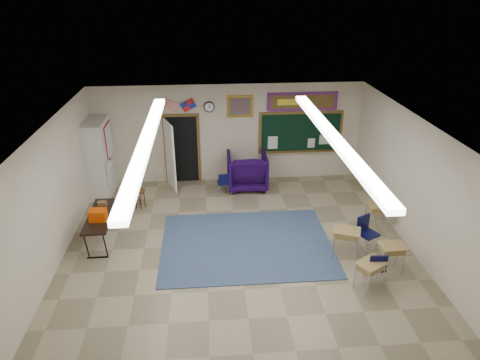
{
  "coord_description": "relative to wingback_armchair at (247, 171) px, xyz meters",
  "views": [
    {
      "loc": [
        -0.65,
        -7.7,
        5.72
      ],
      "look_at": [
        0.11,
        1.5,
        1.37
      ],
      "focal_mm": 32.0,
      "sensor_mm": 36.0,
      "label": 1
    }
  ],
  "objects": [
    {
      "name": "wooden_stool",
      "position": [
        -3.04,
        -1.06,
        -0.26
      ],
      "size": [
        0.3,
        0.3,
        0.54
      ],
      "color": "#543819",
      "rests_on": "floor"
    },
    {
      "name": "student_chair_desk_a",
      "position": [
        2.15,
        -4.71,
        -0.14
      ],
      "size": [
        0.42,
        0.42,
        0.79
      ],
      "primitive_type": null,
      "rotation": [
        0.0,
        0.0,
        3.07
      ],
      "color": "black",
      "rests_on": "floor"
    },
    {
      "name": "student_desk_front_right",
      "position": [
        3.02,
        -2.65,
        -0.15
      ],
      "size": [
        0.59,
        0.45,
        0.69
      ],
      "rotation": [
        0.0,
        0.0,
        0.03
      ],
      "color": "#A0834A",
      "rests_on": "floor"
    },
    {
      "name": "folding_table",
      "position": [
        -3.73,
        -2.62,
        -0.16
      ],
      "size": [
        0.59,
        1.69,
        0.96
      ],
      "rotation": [
        0.0,
        0.0,
        0.02
      ],
      "color": "black",
      "rests_on": "floor"
    },
    {
      "name": "left_wall",
      "position": [
        -4.52,
        -3.89,
        0.96
      ],
      "size": [
        0.04,
        9.0,
        3.0
      ],
      "primitive_type": "cube",
      "color": "beige",
      "rests_on": "floor"
    },
    {
      "name": "ceiling",
      "position": [
        -0.52,
        -3.89,
        2.46
      ],
      "size": [
        8.0,
        9.0,
        0.04
      ],
      "primitive_type": "cube",
      "color": "silver",
      "rests_on": "back_wall"
    },
    {
      "name": "back_wall",
      "position": [
        -0.52,
        0.61,
        0.96
      ],
      "size": [
        8.0,
        0.04,
        3.0
      ],
      "primitive_type": "cube",
      "color": "beige",
      "rests_on": "floor"
    },
    {
      "name": "wall_clock",
      "position": [
        -1.07,
        0.58,
        1.81
      ],
      "size": [
        0.32,
        0.05,
        0.32
      ],
      "color": "black",
      "rests_on": "back_wall"
    },
    {
      "name": "wingback_armchair",
      "position": [
        0.0,
        0.0,
        0.0
      ],
      "size": [
        1.16,
        1.19,
        1.07
      ],
      "primitive_type": "imported",
      "rotation": [
        0.0,
        0.0,
        3.13
      ],
      "color": "black",
      "rests_on": "floor"
    },
    {
      "name": "framed_art_print",
      "position": [
        -0.17,
        0.58,
        1.81
      ],
      "size": [
        0.75,
        0.05,
        0.65
      ],
      "color": "#AD7F21",
      "rests_on": "back_wall"
    },
    {
      "name": "student_desk_back_right",
      "position": [
        2.65,
        -4.35,
        -0.17
      ],
      "size": [
        0.57,
        0.44,
        0.66
      ],
      "rotation": [
        0.0,
        0.0,
        0.05
      ],
      "color": "#A0834A",
      "rests_on": "floor"
    },
    {
      "name": "right_wall",
      "position": [
        3.48,
        -3.89,
        0.96
      ],
      "size": [
        0.04,
        9.0,
        3.0
      ],
      "primitive_type": "cube",
      "color": "beige",
      "rests_on": "floor"
    },
    {
      "name": "wall_flags",
      "position": [
        -1.92,
        0.55,
        1.94
      ],
      "size": [
        1.16,
        0.06,
        0.7
      ],
      "primitive_type": null,
      "color": "red",
      "rests_on": "back_wall"
    },
    {
      "name": "student_desk_front_left",
      "position": [
        1.84,
        -3.76,
        -0.14
      ],
      "size": [
        0.71,
        0.63,
        0.71
      ],
      "rotation": [
        0.0,
        0.0,
        -0.38
      ],
      "color": "#A0834A",
      "rests_on": "floor"
    },
    {
      "name": "student_chair_reading",
      "position": [
        -0.74,
        -0.42,
        -0.19
      ],
      "size": [
        0.39,
        0.39,
        0.7
      ],
      "primitive_type": null,
      "rotation": [
        0.0,
        0.0,
        3.25
      ],
      "color": "black",
      "rests_on": "floor"
    },
    {
      "name": "student_chair_desk_b",
      "position": [
        2.43,
        -3.55,
        -0.11
      ],
      "size": [
        0.57,
        0.57,
        0.84
      ],
      "primitive_type": null,
      "rotation": [
        0.0,
        0.0,
        0.49
      ],
      "color": "black",
      "rests_on": "floor"
    },
    {
      "name": "floor",
      "position": [
        -0.52,
        -3.89,
        -0.54
      ],
      "size": [
        9.0,
        9.0,
        0.0
      ],
      "primitive_type": "plane",
      "color": "gray",
      "rests_on": "ground"
    },
    {
      "name": "bulletin_board",
      "position": [
        1.68,
        0.58,
        1.91
      ],
      "size": [
        2.1,
        0.05,
        0.55
      ],
      "color": "red",
      "rests_on": "back_wall"
    },
    {
      "name": "doorway",
      "position": [
        -2.02,
        0.46,
        0.52
      ],
      "size": [
        1.1,
        0.89,
        2.16
      ],
      "color": "black",
      "rests_on": "back_wall"
    },
    {
      "name": "fluorescent_strips",
      "position": [
        -0.52,
        -3.89,
        2.4
      ],
      "size": [
        3.86,
        6.0,
        0.1
      ],
      "primitive_type": null,
      "color": "white",
      "rests_on": "ceiling"
    },
    {
      "name": "student_desk_back_left",
      "position": [
        1.98,
        -4.9,
        -0.17
      ],
      "size": [
        0.68,
        0.63,
        0.66
      ],
      "rotation": [
        0.0,
        0.0,
        0.51
      ],
      "color": "#A0834A",
      "rests_on": "floor"
    },
    {
      "name": "chalkboard",
      "position": [
        1.68,
        0.57,
        0.93
      ],
      "size": [
        2.55,
        0.14,
        1.3
      ],
      "color": "brown",
      "rests_on": "back_wall"
    },
    {
      "name": "area_rug",
      "position": [
        -0.32,
        -3.09,
        -0.53
      ],
      "size": [
        4.0,
        3.0,
        0.02
      ],
      "primitive_type": "cube",
      "color": "#344662",
      "rests_on": "floor"
    },
    {
      "name": "storage_cabinet",
      "position": [
        -4.23,
        -0.04,
        0.56
      ],
      "size": [
        0.59,
        1.25,
        2.2
      ],
      "color": "silver",
      "rests_on": "floor"
    }
  ]
}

